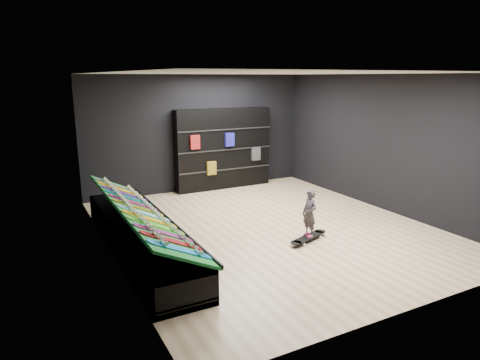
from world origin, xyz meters
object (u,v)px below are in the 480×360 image
back_shelving (223,149)px  child (309,223)px  floor_skateboard (309,239)px  display_rack (140,238)px

back_shelving → child: (-0.32, -4.27, -0.71)m
back_shelving → child: bearing=-94.2°
back_shelving → child: size_ratio=5.04×
child → floor_skateboard: bearing=0.0°
child → display_rack: bearing=-112.9°
display_rack → floor_skateboard: size_ratio=4.59×
back_shelving → floor_skateboard: (-0.32, -4.27, -1.02)m
display_rack → child: size_ratio=8.51×
display_rack → back_shelving: 4.67m
display_rack → child: 3.02m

